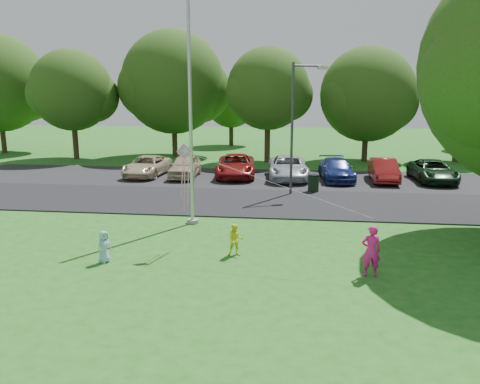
# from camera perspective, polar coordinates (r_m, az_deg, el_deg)

# --- Properties ---
(ground) EXTENTS (120.00, 120.00, 0.00)m
(ground) POSITION_cam_1_polar(r_m,az_deg,el_deg) (14.50, 3.55, -9.65)
(ground) COLOR #1E6019
(ground) RESTS_ON ground
(park_road) EXTENTS (60.00, 6.00, 0.06)m
(park_road) POSITION_cam_1_polar(r_m,az_deg,el_deg) (23.09, 4.94, -1.32)
(park_road) COLOR black
(park_road) RESTS_ON ground
(parking_strip) EXTENTS (42.00, 7.00, 0.06)m
(parking_strip) POSITION_cam_1_polar(r_m,az_deg,el_deg) (29.45, 5.43, 1.59)
(parking_strip) COLOR black
(parking_strip) RESTS_ON ground
(flagpole) EXTENTS (0.50, 0.50, 10.00)m
(flagpole) POSITION_cam_1_polar(r_m,az_deg,el_deg) (18.98, -6.04, 8.40)
(flagpole) COLOR #B7BABF
(flagpole) RESTS_ON ground
(street_lamp) EXTENTS (1.83, 0.89, 6.85)m
(street_lamp) POSITION_cam_1_polar(r_m,az_deg,el_deg) (24.65, 6.98, 9.08)
(street_lamp) COLOR #3F3F44
(street_lamp) RESTS_ON ground
(trash_can) EXTENTS (0.63, 0.63, 0.99)m
(trash_can) POSITION_cam_1_polar(r_m,az_deg,el_deg) (25.73, 8.94, 1.03)
(trash_can) COLOR black
(trash_can) RESTS_ON ground
(tree_row) EXTENTS (64.35, 11.94, 10.88)m
(tree_row) POSITION_cam_1_polar(r_m,az_deg,el_deg) (37.70, 8.49, 12.47)
(tree_row) COLOR #332316
(tree_row) RESTS_ON ground
(horizon_trees) EXTENTS (77.46, 7.20, 7.02)m
(horizon_trees) POSITION_cam_1_polar(r_m,az_deg,el_deg) (47.46, 11.22, 10.57)
(horizon_trees) COLOR #332316
(horizon_trees) RESTS_ON ground
(parked_cars) EXTENTS (20.08, 5.61, 1.43)m
(parked_cars) POSITION_cam_1_polar(r_m,az_deg,el_deg) (29.34, 5.04, 2.97)
(parked_cars) COLOR #C6B793
(parked_cars) RESTS_ON ground
(woman) EXTENTS (0.59, 0.41, 1.57)m
(woman) POSITION_cam_1_polar(r_m,az_deg,el_deg) (14.41, 15.69, -6.92)
(woman) COLOR #E21E81
(woman) RESTS_ON ground
(child_yellow) EXTENTS (0.59, 0.49, 1.10)m
(child_yellow) POSITION_cam_1_polar(r_m,az_deg,el_deg) (15.63, -0.55, -5.86)
(child_yellow) COLOR #F1F827
(child_yellow) RESTS_ON ground
(child_blue) EXTENTS (0.53, 0.61, 1.05)m
(child_blue) POSITION_cam_1_polar(r_m,az_deg,el_deg) (15.66, -16.24, -6.42)
(child_blue) COLOR #92BFE1
(child_blue) RESTS_ON ground
(kite) EXTENTS (6.28, 2.05, 2.36)m
(kite) POSITION_cam_1_polar(r_m,az_deg,el_deg) (15.83, -6.18, 3.17)
(kite) COLOR pink
(kite) RESTS_ON ground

